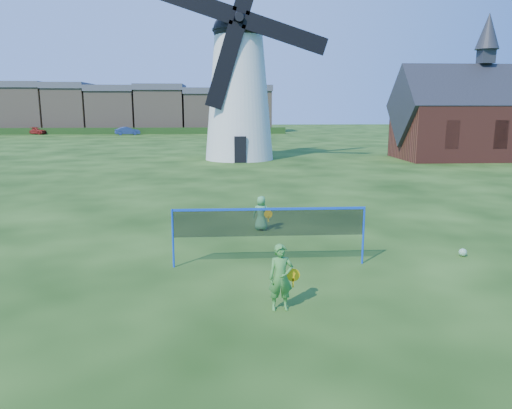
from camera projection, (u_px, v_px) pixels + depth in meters
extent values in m
plane|color=black|center=(250.00, 263.00, 12.97)|extent=(220.00, 220.00, 0.00)
ellipsoid|color=black|center=(239.00, 30.00, 37.20)|extent=(3.91, 3.91, 2.94)
cylinder|color=black|center=(239.00, 30.00, 37.20)|extent=(4.06, 4.06, 0.16)
cube|color=black|center=(240.00, 150.00, 36.35)|extent=(0.91, 0.11, 1.99)
cube|color=black|center=(240.00, 102.00, 36.20)|extent=(0.63, 0.11, 0.82)
cube|color=black|center=(239.00, 62.00, 36.05)|extent=(0.54, 0.11, 0.72)
cylinder|color=black|center=(239.00, 18.00, 35.24)|extent=(0.63, 1.09, 0.63)
cylinder|color=black|center=(238.00, 24.00, 39.26)|extent=(1.99, 0.11, 1.99)
cylinder|color=black|center=(238.00, 23.00, 38.82)|extent=(0.13, 1.63, 0.13)
cube|color=black|center=(192.00, 1.00, 34.60)|extent=(6.43, 0.09, 3.12)
cube|color=black|center=(225.00, 66.00, 35.61)|extent=(3.12, 0.09, 6.43)
cube|color=black|center=(285.00, 33.00, 35.43)|extent=(6.43, 0.09, 3.12)
cube|color=brown|center=(479.00, 133.00, 39.05)|extent=(12.77, 6.38, 4.26)
cube|color=#2D3035|center=(482.00, 106.00, 38.63)|extent=(13.41, 6.50, 6.50)
cube|color=#2D3035|center=(486.00, 57.00, 37.89)|extent=(1.06, 1.06, 1.06)
cone|color=#2D3035|center=(488.00, 31.00, 37.51)|extent=(1.81, 1.81, 2.77)
cube|color=black|center=(452.00, 135.00, 35.75)|extent=(1.06, 0.11, 2.13)
cube|color=black|center=(501.00, 135.00, 35.98)|extent=(1.06, 0.11, 2.13)
cylinder|color=blue|center=(173.00, 238.00, 12.48)|extent=(0.05, 0.05, 1.55)
cylinder|color=blue|center=(363.00, 235.00, 12.79)|extent=(0.05, 0.05, 1.55)
cube|color=black|center=(269.00, 223.00, 12.56)|extent=(5.00, 0.02, 0.70)
cube|color=blue|center=(269.00, 209.00, 12.49)|extent=(5.00, 0.02, 0.06)
imported|color=#44923A|center=(281.00, 277.00, 9.85)|extent=(0.52, 0.36, 1.39)
cylinder|color=yellow|center=(293.00, 275.00, 10.04)|extent=(0.28, 0.02, 0.28)
cube|color=yellow|center=(293.00, 283.00, 10.08)|extent=(0.03, 0.02, 0.20)
imported|color=#4EA25B|center=(261.00, 213.00, 16.35)|extent=(0.64, 0.48, 1.17)
cylinder|color=yellow|center=(268.00, 214.00, 16.15)|extent=(0.28, 0.02, 0.28)
cube|color=yellow|center=(268.00, 219.00, 16.18)|extent=(0.03, 0.02, 0.20)
sphere|color=green|center=(463.00, 252.00, 13.55)|extent=(0.22, 0.22, 0.22)
cube|color=#8D775E|center=(25.00, 111.00, 80.65)|extent=(7.52, 8.00, 7.25)
cube|color=#4C4C54|center=(23.00, 85.00, 79.84)|extent=(7.82, 8.40, 1.00)
cube|color=#8D775E|center=(70.00, 111.00, 81.11)|extent=(6.47, 8.00, 7.13)
cube|color=#4C4C54|center=(68.00, 86.00, 80.31)|extent=(6.77, 8.40, 1.00)
cube|color=#8D775E|center=(114.00, 112.00, 81.59)|extent=(7.51, 8.00, 6.71)
cube|color=#4C4C54|center=(113.00, 89.00, 80.83)|extent=(7.81, 8.40, 1.00)
cube|color=#8D775E|center=(161.00, 112.00, 82.05)|extent=(7.72, 8.00, 6.92)
cube|color=#4C4C54|center=(160.00, 88.00, 81.27)|extent=(8.02, 8.40, 1.00)
cube|color=#8D775E|center=(205.00, 113.00, 82.56)|extent=(6.33, 8.00, 6.32)
cube|color=#4C4C54|center=(204.00, 91.00, 81.84)|extent=(6.63, 8.40, 1.00)
cube|color=#8D775E|center=(247.00, 112.00, 82.96)|extent=(7.73, 8.00, 6.77)
cube|color=#4C4C54|center=(247.00, 89.00, 82.19)|extent=(8.03, 8.40, 1.00)
cube|color=#193814|center=(90.00, 131.00, 76.12)|extent=(62.00, 0.80, 1.00)
imported|color=maroon|center=(36.00, 131.00, 75.56)|extent=(3.80, 2.62, 1.20)
imported|color=navy|center=(127.00, 131.00, 73.90)|extent=(3.94, 2.34, 1.23)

